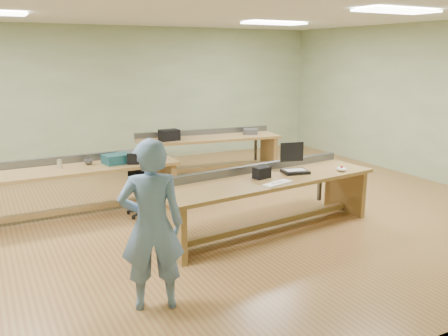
{
  "coord_description": "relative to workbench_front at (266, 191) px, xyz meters",
  "views": [
    {
      "loc": [
        -2.72,
        -6.39,
        2.39
      ],
      "look_at": [
        0.32,
        -0.6,
        0.82
      ],
      "focal_mm": 38.0,
      "sensor_mm": 36.0,
      "label": 1
    }
  ],
  "objects": [
    {
      "name": "floor",
      "position": [
        -0.71,
        1.11,
        -0.56
      ],
      "size": [
        10.0,
        10.0,
        0.0
      ],
      "primitive_type": "plane",
      "color": "olive",
      "rests_on": "ground"
    },
    {
      "name": "ceiling",
      "position": [
        -0.71,
        1.11,
        2.44
      ],
      "size": [
        10.0,
        10.0,
        0.0
      ],
      "primitive_type": "plane",
      "color": "silver",
      "rests_on": "wall_back"
    },
    {
      "name": "wall_back",
      "position": [
        -0.71,
        5.11,
        0.94
      ],
      "size": [
        10.0,
        0.04,
        3.0
      ],
      "primitive_type": "cube",
      "color": "#A6B78B",
      "rests_on": "floor"
    },
    {
      "name": "wall_front",
      "position": [
        -0.71,
        -2.89,
        0.94
      ],
      "size": [
        10.0,
        0.04,
        3.0
      ],
      "primitive_type": "cube",
      "color": "#A6B78B",
      "rests_on": "floor"
    },
    {
      "name": "wall_right",
      "position": [
        4.29,
        1.11,
        0.94
      ],
      "size": [
        0.04,
        8.0,
        3.0
      ],
      "primitive_type": "cube",
      "color": "#A6B78B",
      "rests_on": "floor"
    },
    {
      "name": "fluor_panels",
      "position": [
        -0.71,
        1.11,
        2.41
      ],
      "size": [
        6.2,
        3.5,
        0.03
      ],
      "color": "white",
      "rests_on": "ceiling"
    },
    {
      "name": "workbench_front",
      "position": [
        0.0,
        0.0,
        0.0
      ],
      "size": [
        3.32,
        1.19,
        0.86
      ],
      "rotation": [
        0.0,
        0.0,
        0.1
      ],
      "color": "olive",
      "rests_on": "floor"
    },
    {
      "name": "workbench_mid",
      "position": [
        -2.18,
        1.88,
        -0.0
      ],
      "size": [
        3.05,
        0.86,
        0.86
      ],
      "rotation": [
        0.0,
        0.0,
        0.02
      ],
      "color": "olive",
      "rests_on": "floor"
    },
    {
      "name": "workbench_back",
      "position": [
        0.73,
        3.34,
        -0.01
      ],
      "size": [
        2.99,
        1.11,
        0.86
      ],
      "rotation": [
        0.0,
        0.0,
        -0.12
      ],
      "color": "olive",
      "rests_on": "floor"
    },
    {
      "name": "person",
      "position": [
        -2.09,
        -1.26,
        0.27
      ],
      "size": [
        0.7,
        0.56,
        1.67
      ],
      "primitive_type": "imported",
      "rotation": [
        0.0,
        0.0,
        2.85
      ],
      "color": "slate",
      "rests_on": "floor"
    },
    {
      "name": "laptop_base",
      "position": [
        0.51,
        0.04,
        0.2
      ],
      "size": [
        0.41,
        0.36,
        0.04
      ],
      "primitive_type": "cube",
      "rotation": [
        0.0,
        0.0,
        -0.21
      ],
      "color": "black",
      "rests_on": "workbench_front"
    },
    {
      "name": "laptop_screen",
      "position": [
        0.53,
        0.17,
        0.46
      ],
      "size": [
        0.35,
        0.09,
        0.28
      ],
      "primitive_type": "cube",
      "rotation": [
        0.0,
        0.0,
        -0.21
      ],
      "color": "black",
      "rests_on": "laptop_base"
    },
    {
      "name": "keyboard",
      "position": [
        -0.06,
        -0.36,
        0.2
      ],
      "size": [
        0.46,
        0.25,
        0.03
      ],
      "primitive_type": "cube",
      "rotation": [
        0.0,
        0.0,
        0.27
      ],
      "color": "white",
      "rests_on": "workbench_front"
    },
    {
      "name": "trackball_mouse",
      "position": [
        1.16,
        -0.19,
        0.22
      ],
      "size": [
        0.16,
        0.18,
        0.07
      ],
      "primitive_type": "ellipsoid",
      "rotation": [
        0.0,
        0.0,
        0.21
      ],
      "color": "white",
      "rests_on": "workbench_front"
    },
    {
      "name": "camera_bag",
      "position": [
        -0.07,
        0.01,
        0.26
      ],
      "size": [
        0.25,
        0.19,
        0.16
      ],
      "primitive_type": "cube",
      "rotation": [
        0.0,
        0.0,
        0.21
      ],
      "color": "black",
      "rests_on": "workbench_front"
    },
    {
      "name": "task_chair",
      "position": [
        -1.32,
        1.44,
        -0.23
      ],
      "size": [
        0.63,
        0.63,
        0.92
      ],
      "rotation": [
        0.0,
        0.0,
        -0.34
      ],
      "color": "black",
      "rests_on": "floor"
    },
    {
      "name": "parts_bin_teal",
      "position": [
        -1.57,
        1.82,
        0.26
      ],
      "size": [
        0.45,
        0.37,
        0.14
      ],
      "primitive_type": "cube",
      "rotation": [
        0.0,
        0.0,
        0.16
      ],
      "color": "#143B41",
      "rests_on": "workbench_mid"
    },
    {
      "name": "parts_bin_grey",
      "position": [
        -1.25,
        1.96,
        0.25
      ],
      "size": [
        0.54,
        0.41,
        0.13
      ],
      "primitive_type": "cube",
      "rotation": [
        0.0,
        0.0,
        0.23
      ],
      "color": "#363638",
      "rests_on": "workbench_mid"
    },
    {
      "name": "mug",
      "position": [
        -1.98,
        1.95,
        0.23
      ],
      "size": [
        0.14,
        0.14,
        0.1
      ],
      "primitive_type": "imported",
      "rotation": [
        0.0,
        0.0,
        -0.09
      ],
      "color": "#363638",
      "rests_on": "workbench_mid"
    },
    {
      "name": "drinks_can",
      "position": [
        -2.42,
        1.9,
        0.25
      ],
      "size": [
        0.09,
        0.09,
        0.13
      ],
      "primitive_type": "cylinder",
      "rotation": [
        0.0,
        0.0,
        -0.36
      ],
      "color": "silver",
      "rests_on": "workbench_mid"
    },
    {
      "name": "storage_box_back",
      "position": [
        -0.12,
        3.33,
        0.29
      ],
      "size": [
        0.38,
        0.28,
        0.21
      ],
      "primitive_type": "cube",
      "rotation": [
        0.0,
        0.0,
        0.05
      ],
      "color": "black",
      "rests_on": "workbench_back"
    },
    {
      "name": "tray_back",
      "position": [
        1.66,
        3.22,
        0.24
      ],
      "size": [
        0.34,
        0.3,
        0.11
      ],
      "primitive_type": "cube",
      "rotation": [
        0.0,
        0.0,
        -0.43
      ],
      "color": "#363638",
      "rests_on": "workbench_back"
    }
  ]
}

